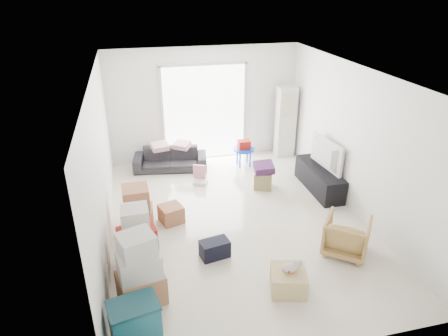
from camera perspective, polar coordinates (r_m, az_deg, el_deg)
name	(u,v)px	position (r m, az deg, el deg)	size (l,w,h in m)	color
room_shell	(237,153)	(6.83, 1.93, 2.12)	(4.98, 6.48, 3.18)	beige
sliding_door	(205,109)	(9.60, -2.80, 8.38)	(2.10, 0.04, 2.33)	white
ac_tower	(286,122)	(9.94, 8.79, 6.50)	(0.45, 0.30, 1.75)	silver
tv_console	(319,179)	(8.61, 13.44, -1.51)	(0.45, 1.51, 0.50)	black
television	(321,165)	(8.47, 13.66, 0.44)	(1.08, 0.62, 0.14)	black
sofa	(170,156)	(9.35, -7.70, 1.72)	(1.67, 0.49, 0.65)	#2C2B31
pillow_left	(159,141)	(9.22, -9.22, 3.88)	(0.40, 0.32, 0.13)	#D89EA5
pillow_right	(182,140)	(9.23, -6.03, 4.05)	(0.31, 0.25, 0.11)	#D89EA5
armchair	(347,234)	(6.78, 17.15, -9.01)	(0.67, 0.63, 0.69)	tan
storage_bins	(135,325)	(5.19, -12.55, -21.09)	(0.65, 0.52, 0.66)	#14505E
box_stack_a	(140,272)	(5.64, -11.95, -14.38)	(0.70, 0.63, 1.09)	#936242
box_stack_b	(138,242)	(6.25, -12.24, -10.32)	(0.62, 0.60, 1.06)	#936242
box_stack_c	(137,208)	(7.26, -12.33, -5.56)	(0.56, 0.48, 0.78)	#936242
loose_box	(171,214)	(7.40, -7.56, -6.51)	(0.39, 0.39, 0.32)	#936242
duffel_bag	(215,249)	(6.50, -1.33, -11.46)	(0.46, 0.27, 0.29)	black
ottoman	(263,180)	(8.53, 5.61, -1.66)	(0.37, 0.37, 0.37)	#9A8559
blanket	(264,169)	(8.42, 5.68, -0.12)	(0.41, 0.41, 0.14)	#411D48
kids_table	(244,148)	(9.41, 2.85, 2.91)	(0.50, 0.50, 0.63)	#0C35D0
toy_walker	(200,178)	(8.73, -3.43, -1.46)	(0.37, 0.36, 0.39)	silver
wood_crate	(288,280)	(5.97, 9.19, -15.57)	(0.49, 0.49, 0.33)	tan
plush_bunny	(292,267)	(5.84, 9.65, -13.71)	(0.31, 0.18, 0.16)	#B2ADA8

